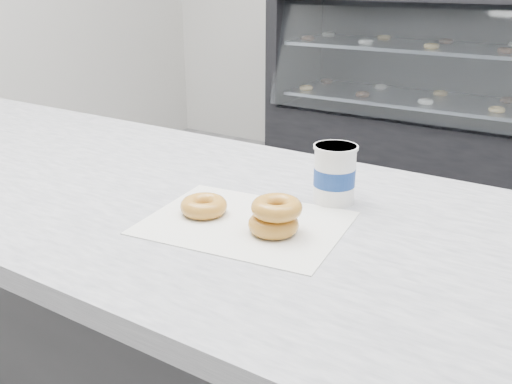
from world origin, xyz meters
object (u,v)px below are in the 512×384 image
at_px(counter, 167,367).
at_px(display_case, 465,119).
at_px(donut_stack, 275,216).
at_px(donut_single, 204,206).
at_px(coffee_cup, 335,173).

xyz_separation_m(counter, display_case, (0.00, 2.72, 0.04)).
bearing_deg(counter, donut_stack, -10.19).
relative_size(counter, donut_stack, 32.61).
height_order(display_case, donut_stack, display_case).
height_order(display_case, donut_single, display_case).
bearing_deg(coffee_cup, counter, -144.68).
xyz_separation_m(display_case, donut_stack, (0.32, -2.78, 0.44)).
bearing_deg(donut_stack, donut_single, -179.70).
bearing_deg(display_case, coffee_cup, -82.47).
distance_m(counter, donut_stack, 0.58).
distance_m(display_case, donut_stack, 2.83).
bearing_deg(counter, display_case, 90.00).
height_order(counter, display_case, display_case).
distance_m(display_case, donut_single, 2.82).
xyz_separation_m(counter, coffee_cup, (0.34, 0.13, 0.51)).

